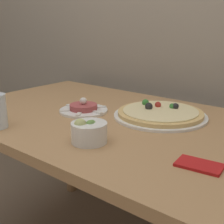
# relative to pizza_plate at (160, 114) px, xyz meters

# --- Properties ---
(dining_table) EXTENTS (1.47, 0.85, 0.73)m
(dining_table) POSITION_rel_pizza_plate_xyz_m (-0.12, -0.13, -0.10)
(dining_table) COLOR #AD7F51
(dining_table) RESTS_ON ground_plane
(pizza_plate) EXTENTS (0.37, 0.37, 0.05)m
(pizza_plate) POSITION_rel_pizza_plate_xyz_m (0.00, 0.00, 0.00)
(pizza_plate) COLOR white
(pizza_plate) RESTS_ON dining_table
(tartare_plate) EXTENTS (0.20, 0.20, 0.06)m
(tartare_plate) POSITION_rel_pizza_plate_xyz_m (-0.29, -0.14, -0.00)
(tartare_plate) COLOR white
(tartare_plate) RESTS_ON dining_table
(small_bowl) EXTENTS (0.11, 0.11, 0.08)m
(small_bowl) POSITION_rel_pizza_plate_xyz_m (-0.04, -0.37, 0.02)
(small_bowl) COLOR white
(small_bowl) RESTS_ON dining_table
(napkin) EXTENTS (0.13, 0.09, 0.01)m
(napkin) POSITION_rel_pizza_plate_xyz_m (0.31, -0.31, -0.01)
(napkin) COLOR red
(napkin) RESTS_ON dining_table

